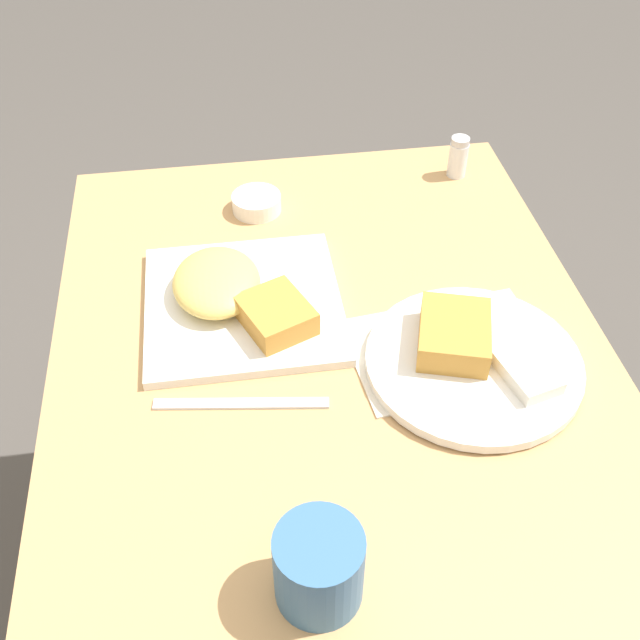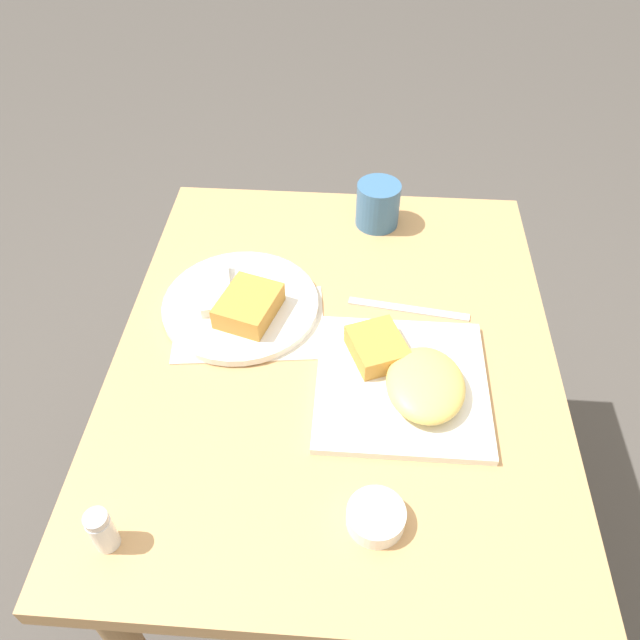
{
  "view_description": "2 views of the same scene",
  "coord_description": "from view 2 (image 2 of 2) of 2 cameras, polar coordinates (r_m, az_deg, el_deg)",
  "views": [
    {
      "loc": [
        0.72,
        -0.12,
        1.45
      ],
      "look_at": [
        0.01,
        -0.01,
        0.77
      ],
      "focal_mm": 42.0,
      "sensor_mm": 36.0,
      "label": 1
    },
    {
      "loc": [
        -0.7,
        -0.02,
        1.54
      ],
      "look_at": [
        0.03,
        0.03,
        0.76
      ],
      "focal_mm": 35.0,
      "sensor_mm": 36.0,
      "label": 2
    }
  ],
  "objects": [
    {
      "name": "plate_oval_far",
      "position": [
        1.13,
        -7.29,
        1.51
      ],
      "size": [
        0.28,
        0.28,
        0.05
      ],
      "color": "white",
      "rests_on": "menu_card"
    },
    {
      "name": "butter_knife",
      "position": [
        1.15,
        8.09,
        0.99
      ],
      "size": [
        0.05,
        0.22,
        0.0
      ],
      "rotation": [
        0.0,
        0.0,
        1.43
      ],
      "color": "silver",
      "rests_on": "dining_table"
    },
    {
      "name": "coffee_mug",
      "position": [
        1.31,
        5.31,
        10.47
      ],
      "size": [
        0.09,
        0.09,
        0.09
      ],
      "color": "#386693",
      "rests_on": "dining_table"
    },
    {
      "name": "sauce_ramekin",
      "position": [
        0.88,
        5.14,
        -17.47
      ],
      "size": [
        0.08,
        0.08,
        0.03
      ],
      "color": "white",
      "rests_on": "dining_table"
    },
    {
      "name": "menu_card",
      "position": [
        1.12,
        -6.44,
        -0.31
      ],
      "size": [
        0.21,
        0.28,
        0.0
      ],
      "rotation": [
        0.0,
        0.0,
        0.11
      ],
      "color": "beige",
      "rests_on": "dining_table"
    },
    {
      "name": "plate_square_near",
      "position": [
        1.01,
        7.97,
        -5.38
      ],
      "size": [
        0.27,
        0.27,
        0.06
      ],
      "color": "white",
      "rests_on": "dining_table"
    },
    {
      "name": "ground_plane",
      "position": [
        1.69,
        0.95,
        -19.23
      ],
      "size": [
        8.0,
        8.0,
        0.0
      ],
      "primitive_type": "plane",
      "color": "#4C4742"
    },
    {
      "name": "dining_table",
      "position": [
        1.15,
        1.33,
        -5.91
      ],
      "size": [
        0.92,
        0.75,
        0.73
      ],
      "color": "tan",
      "rests_on": "ground_plane"
    },
    {
      "name": "salt_shaker",
      "position": [
        0.9,
        -19.24,
        -17.82
      ],
      "size": [
        0.03,
        0.03,
        0.07
      ],
      "color": "white",
      "rests_on": "dining_table"
    }
  ]
}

